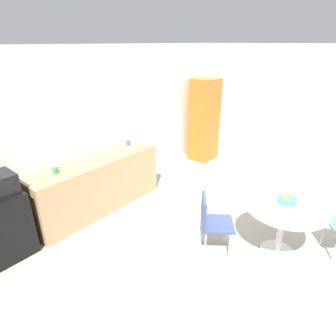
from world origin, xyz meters
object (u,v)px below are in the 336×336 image
(mug_green, at_px, (55,170))
(locker_cabinet, at_px, (204,121))
(round_table, at_px, (284,215))
(fruit_bowl, at_px, (287,199))
(mini_fridge, at_px, (5,225))
(chair_navy, at_px, (210,218))
(mug_white, at_px, (128,143))

(mug_green, bearing_deg, locker_cabinet, -1.55)
(locker_cabinet, distance_m, round_table, 3.48)
(round_table, height_order, fruit_bowl, fruit_bowl)
(mini_fridge, xyz_separation_m, locker_cabinet, (4.53, -0.10, 0.50))
(round_table, bearing_deg, mug_green, 118.64)
(chair_navy, height_order, mug_green, mug_green)
(fruit_bowl, relative_size, mug_white, 1.91)
(round_table, height_order, chair_navy, chair_navy)
(chair_navy, bearing_deg, mini_fridge, 130.98)
(mini_fridge, height_order, chair_navy, mini_fridge)
(locker_cabinet, relative_size, mug_white, 14.64)
(chair_navy, distance_m, mug_white, 2.22)
(mini_fridge, height_order, round_table, mini_fridge)
(mini_fridge, bearing_deg, mug_green, 0.04)
(mini_fridge, bearing_deg, fruit_bowl, -49.05)
(chair_navy, height_order, fruit_bowl, fruit_bowl)
(round_table, xyz_separation_m, mug_white, (-0.03, 2.86, 0.35))
(chair_navy, height_order, mug_white, mug_white)
(fruit_bowl, distance_m, mug_green, 3.19)
(mini_fridge, relative_size, mug_white, 6.95)
(mug_green, bearing_deg, round_table, -61.36)
(mug_green, bearing_deg, fruit_bowl, -60.12)
(locker_cabinet, bearing_deg, mug_green, 178.45)
(chair_navy, xyz_separation_m, fruit_bowl, (0.63, -0.73, 0.28))
(fruit_bowl, distance_m, mug_white, 2.85)
(locker_cabinet, bearing_deg, fruit_bowl, -128.77)
(locker_cabinet, bearing_deg, mini_fridge, 178.74)
(mug_white, bearing_deg, locker_cabinet, -4.80)
(round_table, relative_size, mug_white, 8.02)
(mug_green, bearing_deg, mini_fridge, -179.96)
(mini_fridge, xyz_separation_m, mug_green, (0.81, 0.00, 0.50))
(locker_cabinet, height_order, fruit_bowl, locker_cabinet)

